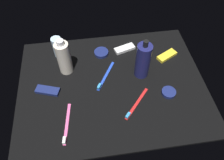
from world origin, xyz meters
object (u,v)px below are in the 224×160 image
Objects in this scene: bodywash_bottle at (64,58)px; snack_bar_navy at (48,90)px; toothbrush_pink at (67,126)px; toothbrush_red at (136,105)px; toothbrush_blue at (105,77)px; cream_tin_right at (169,92)px; cream_tin_left at (101,53)px; deodorant_stick at (58,47)px; lotion_bottle at (143,61)px; snack_bar_yellow at (167,56)px; snack_bar_white at (125,49)px.

bodywash_bottle is 16.20cm from snack_bar_navy.
toothbrush_pink is 1.26× the size of toothbrush_red.
toothbrush_blue is (-17.35, 7.33, -7.98)cm from bodywash_bottle.
bodywash_bottle is 37.94cm from toothbrush_red.
cream_tin_left is at bearing -46.90° from cream_tin_right.
toothbrush_pink is 2.54× the size of cream_tin_left.
cream_tin_left is at bearing 174.00° from deodorant_stick.
lotion_bottle reaches higher than toothbrush_pink.
cream_tin_right is at bearing -165.40° from toothbrush_red.
bodywash_bottle is 1.16× the size of toothbrush_blue.
toothbrush_blue is 33.48cm from snack_bar_yellow.
toothbrush_red is 1.38× the size of snack_bar_navy.
deodorant_stick is at bearing -47.46° from toothbrush_red.
snack_bar_yellow is at bearing -148.37° from toothbrush_pink.
toothbrush_pink is at bearing 34.99° from snack_bar_white.
bodywash_bottle is 3.02× the size of cream_tin_right.
snack_bar_navy is at bearing 11.46° from snack_bar_white.
toothbrush_blue is 1.55× the size of snack_bar_white.
toothbrush_pink is at bearing 11.93° from cream_tin_right.
toothbrush_blue is 28.46cm from toothbrush_pink.
toothbrush_blue is 1.55× the size of snack_bar_navy.
snack_bar_navy is 1.68× the size of cream_tin_right.
toothbrush_blue is at bearing -25.44° from cream_tin_right.
bodywash_bottle reaches higher than toothbrush_blue.
toothbrush_pink is 41.79cm from cream_tin_left.
deodorant_stick is at bearing -25.11° from lotion_bottle.
toothbrush_blue is (-20.74, 17.81, -4.81)cm from deodorant_stick.
cream_tin_right is (-15.63, -4.07, 0.17)cm from toothbrush_red.
toothbrush_red is at bearing 14.60° from cream_tin_right.
toothbrush_pink is at bearing 32.29° from lotion_bottle.
snack_bar_white is 12.20cm from cream_tin_left.
lotion_bottle is at bearing -179.65° from toothbrush_blue.
snack_bar_navy is (42.97, 4.07, -8.27)cm from lotion_bottle.
toothbrush_red is at bearing 70.62° from snack_bar_white.
bodywash_bottle is at bearing -25.93° from snack_bar_yellow.
snack_bar_yellow is at bearing 141.41° from snack_bar_white.
cream_tin_right is at bearing 154.56° from toothbrush_blue.
lotion_bottle reaches higher than snack_bar_white.
deodorant_stick is at bearing -40.65° from toothbrush_blue.
snack_bar_yellow is 32.85cm from cream_tin_left.
toothbrush_pink is 2.90× the size of cream_tin_right.
toothbrush_blue reaches higher than snack_bar_white.
toothbrush_blue reaches higher than cream_tin_right.
bodywash_bottle is 48.84cm from cream_tin_right.
bodywash_bottle is 20.45cm from toothbrush_blue.
snack_bar_white is at bearing -92.29° from toothbrush_red.
snack_bar_navy and snack_bar_white have the same top height.
snack_bar_white is 32.72cm from cream_tin_right.
snack_bar_yellow and cream_tin_right have the same top height.
cream_tin_left is at bearing -42.51° from lotion_bottle.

